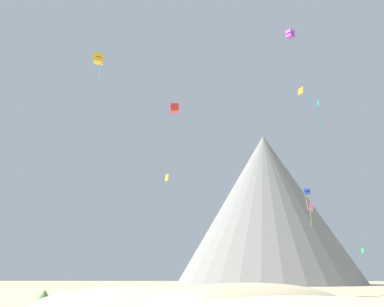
{
  "coord_description": "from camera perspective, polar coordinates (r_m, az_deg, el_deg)",
  "views": [
    {
      "loc": [
        4.26,
        -29.88,
        2.45
      ],
      "look_at": [
        -2.8,
        42.34,
        23.04
      ],
      "focal_mm": 40.49,
      "sensor_mm": 36.0,
      "label": 1
    }
  ],
  "objects": [
    {
      "name": "kite_orange_high",
      "position": [
        64.71,
        14.12,
        8.0
      ],
      "size": [
        0.78,
        1.04,
        1.08
      ],
      "rotation": [
        0.0,
        0.0,
        1.39
      ],
      "color": "orange"
    },
    {
      "name": "dune_foreground_left",
      "position": [
        40.24,
        -7.13,
        -19.22
      ],
      "size": [
        21.14,
        22.86,
        3.19
      ],
      "primitive_type": "ellipsoid",
      "rotation": [
        0.0,
        0.0,
        1.76
      ],
      "color": "beige",
      "rests_on": "ground_plane"
    },
    {
      "name": "kite_pink_low",
      "position": [
        71.72,
        15.42,
        -7.12
      ],
      "size": [
        0.84,
        0.38,
        3.85
      ],
      "rotation": [
        0.0,
        0.0,
        5.59
      ],
      "color": "pink"
    },
    {
      "name": "kite_blue_mid",
      "position": [
        78.69,
        14.91,
        -4.83
      ],
      "size": [
        1.09,
        1.18,
        4.0
      ],
      "rotation": [
        0.0,
        0.0,
        3.05
      ],
      "color": "blue"
    },
    {
      "name": "kite_violet_high",
      "position": [
        60.41,
        12.82,
        15.07
      ],
      "size": [
        1.23,
        1.23,
        1.01
      ],
      "rotation": [
        0.0,
        0.0,
        3.86
      ],
      "color": "purple"
    },
    {
      "name": "bush_far_left",
      "position": [
        50.11,
        -18.88,
        -17.22
      ],
      "size": [
        1.97,
        1.97,
        1.08
      ],
      "primitive_type": "cone",
      "rotation": [
        0.0,
        0.0,
        1.19
      ],
      "color": "#568442",
      "rests_on": "ground_plane"
    },
    {
      "name": "bush_near_left",
      "position": [
        42.28,
        17.22,
        -17.84
      ],
      "size": [
        1.12,
        1.12,
        0.97
      ],
      "primitive_type": "cone",
      "rotation": [
        0.0,
        0.0,
        3.14
      ],
      "color": "#477238",
      "rests_on": "ground_plane"
    },
    {
      "name": "kite_gold_high",
      "position": [
        67.32,
        -12.2,
        12.11
      ],
      "size": [
        1.64,
        1.57,
        4.09
      ],
      "rotation": [
        0.0,
        0.0,
        1.76
      ],
      "color": "gold"
    },
    {
      "name": "kite_red_high",
      "position": [
        64.96,
        -2.33,
        5.98
      ],
      "size": [
        1.45,
        1.42,
        1.22
      ],
      "rotation": [
        0.0,
        0.0,
        4.91
      ],
      "color": "red"
    },
    {
      "name": "kite_yellow_mid",
      "position": [
        76.59,
        -3.34,
        -3.2
      ],
      "size": [
        0.73,
        0.96,
        1.26
      ],
      "rotation": [
        0.0,
        0.0,
        1.47
      ],
      "color": "yellow"
    },
    {
      "name": "dune_foreground_right",
      "position": [
        39.52,
        7.01,
        -19.29
      ],
      "size": [
        25.3,
        26.62,
        3.81
      ],
      "primitive_type": "ellipsoid",
      "rotation": [
        0.0,
        0.0,
        0.88
      ],
      "color": "beige",
      "rests_on": "ground_plane"
    },
    {
      "name": "rock_massif",
      "position": [
        138.28,
        9.46,
        -7.45
      ],
      "size": [
        76.92,
        76.92,
        46.56
      ],
      "color": "gray",
      "rests_on": "ground_plane"
    },
    {
      "name": "kite_green_low",
      "position": [
        86.94,
        21.56,
        -11.81
      ],
      "size": [
        0.34,
        0.87,
        0.86
      ],
      "rotation": [
        0.0,
        0.0,
        4.16
      ],
      "color": "green"
    },
    {
      "name": "kite_teal_high",
      "position": [
        71.12,
        16.36,
        5.93
      ],
      "size": [
        0.49,
        1.11,
        4.69
      ],
      "rotation": [
        0.0,
        0.0,
        3.99
      ],
      "color": "teal"
    }
  ]
}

